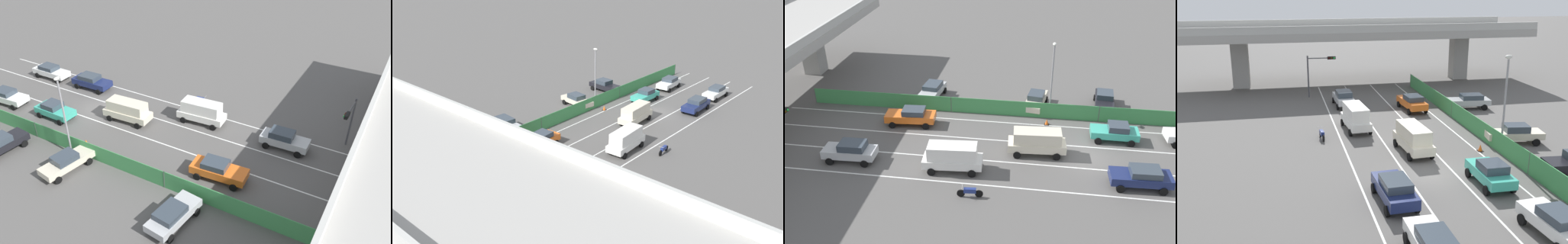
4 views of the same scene
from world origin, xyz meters
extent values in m
plane|color=#565451|center=(0.00, 0.00, 0.00)|extent=(300.00, 300.00, 0.00)
cube|color=silver|center=(-5.14, 5.87, 0.00)|extent=(0.14, 47.74, 0.01)
cube|color=silver|center=(-1.71, 5.87, 0.00)|extent=(0.14, 47.74, 0.01)
cube|color=silver|center=(1.71, 5.87, 0.00)|extent=(0.14, 47.74, 0.01)
cube|color=silver|center=(5.14, 5.87, 0.00)|extent=(0.14, 47.74, 0.01)
cube|color=#A09E99|center=(0.00, 31.74, 6.74)|extent=(46.23, 11.53, 0.99)
cube|color=#B2B2AD|center=(0.00, 26.21, 7.68)|extent=(46.23, 0.30, 0.90)
cube|color=#B2B2AD|center=(0.00, 37.28, 7.68)|extent=(46.23, 0.30, 0.90)
cube|color=#A09E99|center=(-14.79, 31.74, 3.12)|extent=(2.06, 2.06, 6.24)
cube|color=#A09E99|center=(14.79, 31.74, 3.12)|extent=(2.06, 2.06, 6.24)
cube|color=#3D8E4C|center=(6.70, 5.87, 0.81)|extent=(0.06, 43.74, 1.62)
cylinder|color=#4C514C|center=(6.70, -1.42, 0.81)|extent=(0.10, 0.10, 1.62)
cylinder|color=#4C514C|center=(6.70, 13.16, 0.81)|extent=(0.10, 0.10, 1.62)
cylinder|color=#4C514C|center=(6.70, 27.74, 0.81)|extent=(0.10, 0.10, 1.62)
cube|color=silver|center=(3.67, -9.11, 0.80)|extent=(2.14, 4.56, 0.64)
cube|color=#333D47|center=(3.70, -9.44, 1.37)|extent=(1.74, 2.17, 0.49)
cylinder|color=black|center=(2.66, -7.68, 0.32)|extent=(0.27, 0.66, 0.64)
cylinder|color=black|center=(4.45, -7.54, 0.32)|extent=(0.27, 0.66, 0.64)
cube|color=navy|center=(-3.55, -3.64, 0.81)|extent=(1.98, 4.67, 0.67)
cube|color=#333D47|center=(-3.54, -3.91, 1.40)|extent=(1.67, 2.30, 0.51)
cylinder|color=black|center=(-4.51, -2.11, 0.32)|extent=(0.24, 0.65, 0.64)
cylinder|color=black|center=(-2.71, -2.04, 0.32)|extent=(0.24, 0.65, 0.64)
cylinder|color=black|center=(-4.39, -5.24, 0.32)|extent=(0.24, 0.65, 0.64)
cylinder|color=black|center=(-2.59, -5.17, 0.32)|extent=(0.24, 0.65, 0.64)
cube|color=teal|center=(3.25, -2.47, 0.80)|extent=(1.82, 4.21, 0.63)
cube|color=#333D47|center=(3.25, -2.75, 1.39)|extent=(1.60, 1.76, 0.56)
cylinder|color=black|center=(2.35, -1.04, 0.32)|extent=(0.22, 0.64, 0.64)
cylinder|color=black|center=(4.16, -1.05, 0.32)|extent=(0.22, 0.64, 0.64)
cylinder|color=black|center=(2.34, -3.90, 0.32)|extent=(0.22, 0.64, 0.64)
cylinder|color=black|center=(4.15, -3.90, 0.32)|extent=(0.22, 0.64, 0.64)
cube|color=#B7BABC|center=(-3.30, 19.70, 0.82)|extent=(1.89, 4.41, 0.67)
cube|color=#333D47|center=(-3.29, 19.38, 1.45)|extent=(1.61, 2.17, 0.59)
cylinder|color=black|center=(-4.22, 21.15, 0.32)|extent=(0.24, 0.65, 0.64)
cylinder|color=black|center=(-2.47, 21.20, 0.32)|extent=(0.24, 0.65, 0.64)
cylinder|color=black|center=(-4.13, 18.19, 0.32)|extent=(0.24, 0.65, 0.64)
cylinder|color=black|center=(-2.38, 18.24, 0.32)|extent=(0.24, 0.65, 0.64)
cube|color=silver|center=(-3.42, 10.94, 0.82)|extent=(2.16, 4.89, 0.68)
cube|color=silver|center=(-3.42, 10.94, 1.74)|extent=(1.88, 4.02, 1.16)
cylinder|color=black|center=(-4.44, 12.49, 0.32)|extent=(0.27, 0.65, 0.64)
cylinder|color=black|center=(-2.64, 12.63, 0.32)|extent=(0.27, 0.65, 0.64)
cylinder|color=black|center=(-4.20, 9.26, 0.32)|extent=(0.27, 0.65, 0.64)
cylinder|color=black|center=(-2.39, 9.39, 0.32)|extent=(0.27, 0.65, 0.64)
cube|color=orange|center=(3.53, 16.47, 0.81)|extent=(2.18, 4.83, 0.67)
cube|color=#333D47|center=(3.56, 16.12, 1.41)|extent=(1.76, 2.20, 0.52)
cylinder|color=black|center=(2.50, 17.99, 0.32)|extent=(0.27, 0.66, 0.64)
cylinder|color=black|center=(4.31, 18.13, 0.32)|extent=(0.27, 0.66, 0.64)
cylinder|color=black|center=(2.75, 14.80, 0.32)|extent=(0.27, 0.66, 0.64)
cylinder|color=black|center=(4.56, 14.95, 0.32)|extent=(0.27, 0.66, 0.64)
cube|color=beige|center=(0.02, 4.33, 0.83)|extent=(2.12, 4.99, 0.70)
cube|color=beige|center=(0.02, 4.33, 1.69)|extent=(1.85, 4.10, 1.04)
cylinder|color=black|center=(-0.98, 5.93, 0.32)|extent=(0.26, 0.65, 0.64)
cylinder|color=black|center=(0.81, 6.05, 0.32)|extent=(0.26, 0.65, 0.64)
cylinder|color=black|center=(-0.76, 2.62, 0.32)|extent=(0.26, 0.65, 0.64)
cylinder|color=black|center=(1.03, 2.74, 0.32)|extent=(0.26, 0.65, 0.64)
cube|color=#333D47|center=(-3.21, -10.13, 1.33)|extent=(1.53, 2.14, 0.48)
cylinder|color=black|center=(-4.09, -8.23, 0.32)|extent=(0.23, 0.64, 0.64)
cylinder|color=black|center=(-2.37, -8.22, 0.32)|extent=(0.23, 0.64, 0.64)
cylinder|color=black|center=(-6.77, 9.66, 0.30)|extent=(0.16, 0.61, 0.60)
cylinder|color=black|center=(-6.63, 8.32, 0.30)|extent=(0.16, 0.61, 0.60)
cube|color=navy|center=(-6.70, 8.99, 0.58)|extent=(0.37, 0.94, 0.36)
cylinder|color=#B2B2B2|center=(-6.75, 9.55, 0.92)|extent=(0.60, 0.09, 0.03)
cylinder|color=black|center=(8.26, -3.01, 0.32)|extent=(0.66, 0.27, 0.64)
cylinder|color=black|center=(8.42, -1.19, 0.32)|extent=(0.66, 0.27, 0.64)
cube|color=beige|center=(8.89, 4.74, 0.76)|extent=(4.88, 2.41, 0.57)
cube|color=#333D47|center=(9.02, 4.72, 1.33)|extent=(2.18, 1.79, 0.56)
cylinder|color=black|center=(7.19, 4.14, 0.32)|extent=(0.67, 0.32, 0.64)
cylinder|color=black|center=(7.46, 5.83, 0.32)|extent=(0.67, 0.32, 0.64)
cylinder|color=black|center=(10.33, 3.65, 0.32)|extent=(0.67, 0.32, 0.64)
cylinder|color=black|center=(10.59, 5.34, 0.32)|extent=(0.67, 0.32, 0.64)
cube|color=#B2B5B7|center=(9.56, 15.87, 0.77)|extent=(4.73, 2.32, 0.59)
cube|color=#333D47|center=(9.93, 15.83, 1.31)|extent=(2.40, 1.85, 0.49)
cylinder|color=black|center=(7.91, 15.12, 0.32)|extent=(0.66, 0.29, 0.64)
cylinder|color=black|center=(8.11, 16.95, 0.32)|extent=(0.66, 0.29, 0.64)
cylinder|color=black|center=(11.00, 14.79, 0.32)|extent=(0.66, 0.29, 0.64)
cylinder|color=black|center=(11.20, 16.62, 0.32)|extent=(0.66, 0.29, 0.64)
cylinder|color=#47474C|center=(-6.71, 24.52, 2.44)|extent=(0.18, 0.18, 4.89)
cylinder|color=#47474C|center=(-5.17, 24.44, 4.59)|extent=(3.08, 0.27, 0.12)
cube|color=black|center=(-3.94, 24.38, 4.59)|extent=(0.97, 0.33, 0.32)
sphere|color=#390706|center=(-4.25, 24.23, 4.59)|extent=(0.20, 0.20, 0.20)
sphere|color=#3B2806|center=(-3.95, 24.22, 4.59)|extent=(0.20, 0.20, 0.20)
sphere|color=green|center=(-3.65, 24.20, 4.59)|extent=(0.20, 0.20, 0.20)
cylinder|color=gray|center=(7.04, 3.33, 3.67)|extent=(0.16, 0.16, 7.34)
ellipsoid|color=silver|center=(7.04, 3.33, 7.52)|extent=(0.60, 0.36, 0.28)
cone|color=orange|center=(5.36, 3.53, 0.28)|extent=(0.36, 0.36, 0.56)
cube|color=black|center=(5.36, 3.53, 0.01)|extent=(0.47, 0.47, 0.03)
camera|label=1|loc=(27.11, 27.73, 22.10)|focal=37.41mm
camera|label=2|loc=(-26.77, 43.94, 20.23)|focal=40.30mm
camera|label=3|loc=(-32.49, 4.40, 20.60)|focal=40.67mm
camera|label=4|loc=(-9.88, -27.60, 12.66)|focal=41.33mm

